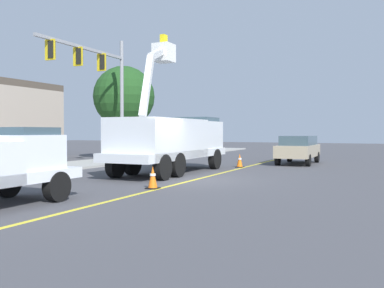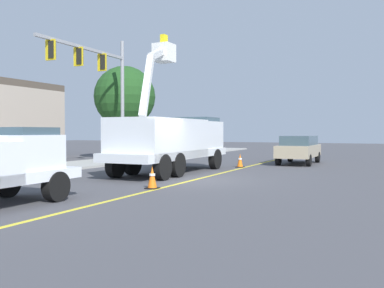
{
  "view_description": "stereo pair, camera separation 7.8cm",
  "coord_description": "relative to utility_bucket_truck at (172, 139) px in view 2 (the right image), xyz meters",
  "views": [
    {
      "loc": [
        -14.92,
        -7.45,
        1.94
      ],
      "look_at": [
        1.71,
        0.8,
        1.4
      ],
      "focal_mm": 39.67,
      "sensor_mm": 36.0,
      "label": 1
    },
    {
      "loc": [
        -14.88,
        -7.52,
        1.94
      ],
      "look_at": [
        1.71,
        0.8,
        1.4
      ],
      "focal_mm": 39.67,
      "sensor_mm": 36.0,
      "label": 2
    }
  ],
  "objects": [
    {
      "name": "lane_centre_stripe",
      "position": [
        -2.58,
        -2.31,
        -1.6
      ],
      "size": [
        49.98,
        1.64,
        0.01
      ],
      "primitive_type": "cube",
      "rotation": [
        0.0,
        0.0,
        0.03
      ],
      "color": "yellow",
      "rests_on": "ground"
    },
    {
      "name": "street_tree_right",
      "position": [
        7.09,
        7.77,
        2.78
      ],
      "size": [
        4.29,
        4.29,
        6.54
      ],
      "color": "brown",
      "rests_on": "ground"
    },
    {
      "name": "traffic_cone_mid_rear",
      "position": [
        4.24,
        -1.87,
        -1.24
      ],
      "size": [
        0.4,
        0.4,
        0.75
      ],
      "color": "black",
      "rests_on": "ground"
    },
    {
      "name": "sidewalk_far_side",
      "position": [
        -2.84,
        6.66,
        -1.54
      ],
      "size": [
        60.08,
        5.37,
        0.12
      ],
      "primitive_type": "cube",
      "rotation": [
        0.0,
        0.0,
        0.03
      ],
      "color": "#9E9E99",
      "rests_on": "ground"
    },
    {
      "name": "utility_bucket_truck",
      "position": [
        0.0,
        0.0,
        0.0
      ],
      "size": [
        8.27,
        2.83,
        6.77
      ],
      "color": "silver",
      "rests_on": "ground"
    },
    {
      "name": "ground",
      "position": [
        -2.58,
        -2.31,
        -1.6
      ],
      "size": [
        120.0,
        120.0,
        0.0
      ],
      "primitive_type": "plane",
      "color": "#47474C"
    },
    {
      "name": "passing_minivan",
      "position": [
        8.22,
        -4.18,
        -0.63
      ],
      "size": [
        4.85,
        2.07,
        1.69
      ],
      "color": "tan",
      "rests_on": "ground"
    },
    {
      "name": "traffic_cone_mid_front",
      "position": [
        -5.24,
        -2.19,
        -1.22
      ],
      "size": [
        0.4,
        0.4,
        0.77
      ],
      "color": "black",
      "rests_on": "ground"
    },
    {
      "name": "traffic_signal_mast",
      "position": [
        1.85,
        5.78,
        3.58
      ],
      "size": [
        7.29,
        0.68,
        7.55
      ],
      "color": "gray",
      "rests_on": "ground"
    }
  ]
}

